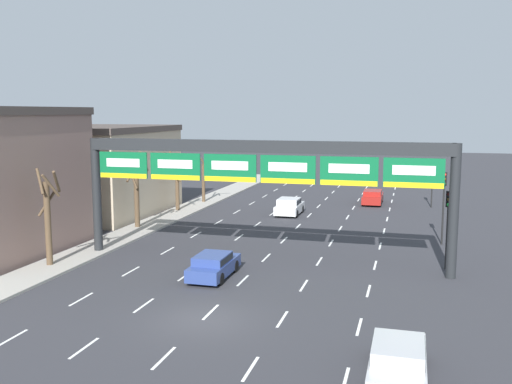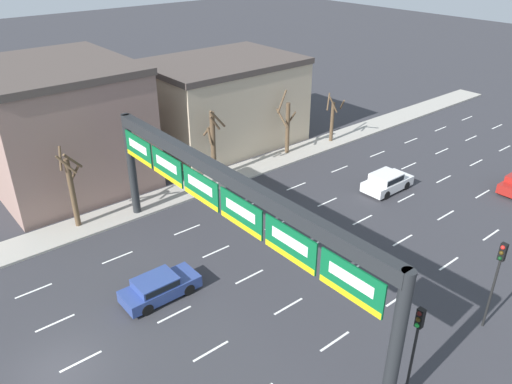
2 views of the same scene
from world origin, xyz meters
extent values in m
plane|color=#333338|center=(0.00, 0.00, 0.00)|extent=(220.00, 220.00, 0.00)
cube|color=white|center=(-6.60, 1.00, 0.01)|extent=(0.12, 2.00, 0.01)
cube|color=white|center=(-6.60, 6.00, 0.01)|extent=(0.12, 2.00, 0.01)
cube|color=white|center=(-6.60, 11.00, 0.01)|extent=(0.12, 2.00, 0.01)
cube|color=white|center=(-6.60, 16.00, 0.01)|extent=(0.12, 2.00, 0.01)
cube|color=white|center=(-6.60, 21.00, 0.01)|extent=(0.12, 2.00, 0.01)
cube|color=white|center=(-6.60, 26.00, 0.01)|extent=(0.12, 2.00, 0.01)
cube|color=white|center=(-6.60, 31.00, 0.01)|extent=(0.12, 2.00, 0.01)
cube|color=white|center=(-6.60, 36.00, 0.01)|extent=(0.12, 2.00, 0.01)
cube|color=white|center=(-6.60, 41.00, 0.01)|extent=(0.12, 2.00, 0.01)
cube|color=white|center=(-6.60, 46.00, 0.01)|extent=(0.12, 2.00, 0.01)
cube|color=white|center=(-3.30, 1.00, 0.01)|extent=(0.12, 2.00, 0.01)
cube|color=white|center=(-3.30, 6.00, 0.01)|extent=(0.12, 2.00, 0.01)
cube|color=white|center=(-3.30, 11.00, 0.01)|extent=(0.12, 2.00, 0.01)
cube|color=white|center=(-3.30, 16.00, 0.01)|extent=(0.12, 2.00, 0.01)
cube|color=white|center=(-3.30, 21.00, 0.01)|extent=(0.12, 2.00, 0.01)
cube|color=white|center=(-3.30, 26.00, 0.01)|extent=(0.12, 2.00, 0.01)
cube|color=white|center=(-3.30, 31.00, 0.01)|extent=(0.12, 2.00, 0.01)
cube|color=white|center=(-3.30, 36.00, 0.01)|extent=(0.12, 2.00, 0.01)
cube|color=white|center=(-3.30, 41.00, 0.01)|extent=(0.12, 2.00, 0.01)
cube|color=white|center=(-3.30, 46.00, 0.01)|extent=(0.12, 2.00, 0.01)
cube|color=white|center=(0.00, 1.00, 0.01)|extent=(0.12, 2.00, 0.01)
cube|color=white|center=(0.00, 6.00, 0.01)|extent=(0.12, 2.00, 0.01)
cube|color=white|center=(0.00, 11.00, 0.01)|extent=(0.12, 2.00, 0.01)
cube|color=white|center=(0.00, 16.00, 0.01)|extent=(0.12, 2.00, 0.01)
cube|color=white|center=(0.00, 21.00, 0.01)|extent=(0.12, 2.00, 0.01)
cube|color=white|center=(0.00, 26.00, 0.01)|extent=(0.12, 2.00, 0.01)
cube|color=white|center=(0.00, 31.00, 0.01)|extent=(0.12, 2.00, 0.01)
cube|color=white|center=(0.00, 36.00, 0.01)|extent=(0.12, 2.00, 0.01)
cube|color=white|center=(0.00, 41.00, 0.01)|extent=(0.12, 2.00, 0.01)
cube|color=white|center=(3.30, 6.00, 0.01)|extent=(0.12, 2.00, 0.01)
cube|color=white|center=(3.30, 11.00, 0.01)|extent=(0.12, 2.00, 0.01)
cube|color=white|center=(3.30, 16.00, 0.01)|extent=(0.12, 2.00, 0.01)
cube|color=white|center=(3.30, 21.00, 0.01)|extent=(0.12, 2.00, 0.01)
cube|color=white|center=(3.30, 26.00, 0.01)|extent=(0.12, 2.00, 0.01)
cube|color=white|center=(3.30, 31.00, 0.01)|extent=(0.12, 2.00, 0.01)
cube|color=white|center=(6.60, 11.00, 0.01)|extent=(0.12, 2.00, 0.01)
cube|color=white|center=(6.60, 16.00, 0.01)|extent=(0.12, 2.00, 0.01)
cube|color=white|center=(6.60, 21.00, 0.01)|extent=(0.12, 2.00, 0.01)
cube|color=white|center=(6.60, 26.00, 0.01)|extent=(0.12, 2.00, 0.01)
cylinder|color=#232628|center=(-10.70, 9.49, 3.65)|extent=(0.55, 0.55, 7.29)
cylinder|color=#232628|center=(10.70, 9.49, 3.65)|extent=(0.55, 0.55, 7.29)
cube|color=#232628|center=(0.00, 9.49, 6.94)|extent=(21.40, 0.60, 0.70)
cube|color=#0C6033|center=(-8.57, 9.15, 5.69)|extent=(3.18, 0.08, 1.59)
cube|color=white|center=(-8.57, 9.10, 5.84)|extent=(2.22, 0.02, 0.51)
cube|color=yellow|center=(-8.57, 9.10, 5.04)|extent=(3.11, 0.02, 0.29)
cube|color=#0C6033|center=(-5.14, 9.15, 5.69)|extent=(3.18, 0.08, 1.59)
cube|color=white|center=(-5.14, 9.10, 5.84)|extent=(2.22, 0.02, 0.51)
cube|color=yellow|center=(-5.14, 9.10, 5.04)|extent=(3.11, 0.02, 0.29)
cube|color=#0C6033|center=(-1.71, 9.15, 5.69)|extent=(3.18, 0.08, 1.59)
cube|color=white|center=(-1.71, 9.10, 5.84)|extent=(2.22, 0.02, 0.51)
cube|color=yellow|center=(-1.71, 9.10, 5.04)|extent=(3.11, 0.02, 0.29)
cube|color=#0C6033|center=(1.71, 9.15, 5.69)|extent=(3.18, 0.08, 1.59)
cube|color=white|center=(1.71, 9.10, 5.84)|extent=(2.22, 0.02, 0.51)
cube|color=yellow|center=(1.71, 9.10, 5.04)|extent=(3.11, 0.02, 0.29)
cube|color=#0C6033|center=(5.14, 9.15, 5.69)|extent=(3.18, 0.08, 1.59)
cube|color=white|center=(5.14, 9.10, 5.84)|extent=(2.22, 0.02, 0.51)
cube|color=yellow|center=(5.14, 9.10, 5.04)|extent=(3.11, 0.02, 0.29)
cube|color=#0C6033|center=(8.57, 9.15, 5.69)|extent=(3.18, 0.08, 1.59)
cube|color=white|center=(8.57, 9.10, 5.84)|extent=(2.22, 0.02, 0.51)
cube|color=yellow|center=(8.57, 9.10, 5.04)|extent=(3.11, 0.02, 0.29)
cube|color=gray|center=(-19.10, 7.87, 4.36)|extent=(12.00, 10.63, 8.73)
cube|color=#4C423D|center=(-19.10, 7.87, 8.98)|extent=(12.24, 10.85, 0.50)
cube|color=#C6B293|center=(-17.83, 22.26, 3.59)|extent=(9.46, 13.16, 7.19)
cube|color=#4C423D|center=(-17.83, 22.26, 7.44)|extent=(9.65, 13.43, 0.50)
cube|color=navy|center=(-1.69, 6.21, 0.54)|extent=(1.77, 4.23, 0.67)
cube|color=navy|center=(-1.69, 5.95, 1.10)|extent=(1.62, 2.20, 0.45)
cube|color=black|center=(-1.69, 5.95, 1.10)|extent=(1.66, 2.02, 0.33)
cylinder|color=black|center=(-2.49, 7.48, 0.33)|extent=(0.22, 0.66, 0.66)
cylinder|color=black|center=(-0.90, 7.48, 0.33)|extent=(0.22, 0.66, 0.66)
cylinder|color=black|center=(-2.49, 4.94, 0.33)|extent=(0.22, 0.66, 0.66)
cylinder|color=black|center=(-0.90, 4.94, 0.33)|extent=(0.22, 0.66, 0.66)
cube|color=silver|center=(-1.75, 25.92, 0.55)|extent=(1.91, 4.09, 0.71)
cube|color=silver|center=(-1.75, 25.68, 1.19)|extent=(1.76, 2.12, 0.55)
cube|color=black|center=(-1.75, 25.68, 1.19)|extent=(1.80, 1.95, 0.40)
cylinder|color=black|center=(-2.62, 27.15, 0.33)|extent=(0.22, 0.66, 0.66)
cylinder|color=black|center=(-0.88, 27.15, 0.33)|extent=(0.22, 0.66, 0.66)
cylinder|color=black|center=(-2.62, 24.70, 0.33)|extent=(0.22, 0.66, 0.66)
cylinder|color=black|center=(-0.88, 24.70, 0.33)|extent=(0.22, 0.66, 0.66)
cylinder|color=black|center=(4.03, 32.48, 0.33)|extent=(0.22, 0.66, 0.66)
cylinder|color=black|center=(10.59, 17.57, 2.01)|extent=(0.12, 0.12, 4.02)
cube|color=black|center=(10.59, 17.57, 4.47)|extent=(0.30, 0.24, 0.90)
sphere|color=red|center=(10.59, 17.44, 4.77)|extent=(0.20, 0.20, 0.20)
sphere|color=#412F0C|center=(10.59, 17.44, 4.47)|extent=(0.20, 0.20, 0.20)
sphere|color=#0E3515|center=(10.59, 17.44, 4.17)|extent=(0.20, 0.20, 0.20)
cylinder|color=black|center=(10.53, 11.22, 1.81)|extent=(0.12, 0.12, 3.61)
cube|color=black|center=(10.53, 11.22, 4.06)|extent=(0.30, 0.24, 0.90)
sphere|color=#3D0E0C|center=(10.53, 11.09, 4.36)|extent=(0.20, 0.20, 0.20)
sphere|color=#412F0C|center=(10.53, 11.09, 4.06)|extent=(0.20, 0.20, 0.20)
sphere|color=green|center=(10.53, 11.09, 3.76)|extent=(0.20, 0.20, 0.20)
cylinder|color=brown|center=(-11.75, 16.88, 2.87)|extent=(0.39, 0.39, 5.44)
cylinder|color=brown|center=(-11.38, 16.86, 4.83)|extent=(0.22, 0.91, 1.24)
cylinder|color=brown|center=(-12.26, 16.86, 4.09)|extent=(0.22, 1.12, 0.92)
cylinder|color=brown|center=(-11.81, 16.61, 3.73)|extent=(0.72, 0.32, 1.23)
cylinder|color=brown|center=(-11.10, 16.93, 5.20)|extent=(0.29, 1.46, 1.61)
cylinder|color=brown|center=(-11.24, 29.88, 2.00)|extent=(0.32, 0.32, 3.71)
cylinder|color=brown|center=(-11.62, 29.61, 3.87)|extent=(0.72, 0.94, 1.43)
cylinder|color=brown|center=(-10.72, 30.50, 3.65)|extent=(1.40, 1.20, 1.36)
cylinder|color=brown|center=(-11.00, 29.61, 3.75)|extent=(0.73, 0.68, 1.48)
cylinder|color=brown|center=(-11.56, 5.59, 2.57)|extent=(0.36, 0.36, 4.83)
cylinder|color=brown|center=(-11.01, 5.81, 4.99)|extent=(0.64, 1.27, 1.38)
cylinder|color=brown|center=(-11.83, 5.99, 3.68)|extent=(1.02, 0.75, 1.56)
cylinder|color=brown|center=(-11.73, 5.31, 5.04)|extent=(0.77, 0.56, 1.46)
cylinder|color=brown|center=(-11.11, 5.40, 4.80)|extent=(0.59, 1.09, 1.39)
cylinder|color=brown|center=(-11.82, 24.81, 2.41)|extent=(0.36, 0.36, 4.52)
cylinder|color=brown|center=(-11.73, 25.25, 3.37)|extent=(1.04, 0.35, 1.20)
cylinder|color=brown|center=(-12.44, 24.64, 4.67)|extent=(0.53, 1.40, 1.82)
cylinder|color=brown|center=(-11.85, 24.13, 3.45)|extent=(1.47, 0.23, 1.41)
camera|label=1|loc=(8.52, -22.15, 8.93)|focal=40.00mm
camera|label=2|loc=(18.06, -3.42, 17.63)|focal=35.00mm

